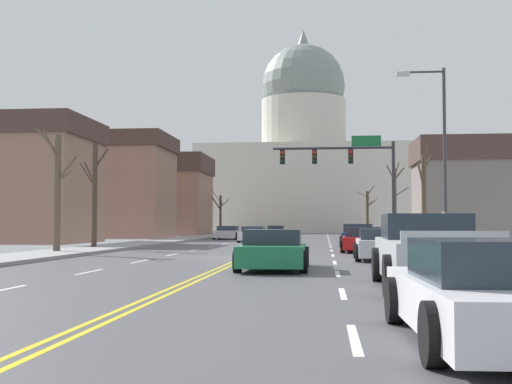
{
  "coord_description": "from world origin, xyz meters",
  "views": [
    {
      "loc": [
        3.15,
        -27.11,
        1.39
      ],
      "look_at": [
        -2.51,
        28.51,
        3.97
      ],
      "focal_mm": 47.24,
      "sensor_mm": 36.0,
      "label": 1
    }
  ],
  "objects_px": {
    "sedan_near_02": "(380,245)",
    "sedan_near_01": "(362,240)",
    "pickup_truck_near_04": "(430,254)",
    "sedan_oncoming_01": "(228,233)",
    "sedan_oncoming_02": "(276,232)",
    "street_lamp_right": "(438,144)",
    "pedestrian_01": "(449,230)",
    "signal_gantry": "(350,165)",
    "bicycle_parked": "(461,245)",
    "pedestrian_00": "(444,231)",
    "sedan_near_05": "(487,294)",
    "sedan_oncoming_00": "(253,234)",
    "sedan_near_00": "(358,236)",
    "sedan_near_03": "(274,251)"
  },
  "relations": [
    {
      "from": "street_lamp_right",
      "to": "sedan_near_02",
      "type": "bearing_deg",
      "value": -130.54
    },
    {
      "from": "sedan_near_01",
      "to": "sedan_near_03",
      "type": "xyz_separation_m",
      "value": [
        -3.34,
        -12.8,
        0.0
      ]
    },
    {
      "from": "sedan_near_02",
      "to": "sedan_oncoming_01",
      "type": "xyz_separation_m",
      "value": [
        -10.39,
        31.76,
        -0.02
      ]
    },
    {
      "from": "sedan_oncoming_00",
      "to": "sedan_near_00",
      "type": "bearing_deg",
      "value": -52.09
    },
    {
      "from": "sedan_near_00",
      "to": "sedan_near_01",
      "type": "relative_size",
      "value": 1.0
    },
    {
      "from": "street_lamp_right",
      "to": "pedestrian_00",
      "type": "bearing_deg",
      "value": -91.64
    },
    {
      "from": "sedan_near_05",
      "to": "sedan_oncoming_00",
      "type": "distance_m",
      "value": 41.57
    },
    {
      "from": "street_lamp_right",
      "to": "sedan_near_03",
      "type": "xyz_separation_m",
      "value": [
        -6.31,
        -8.71,
        -4.18
      ]
    },
    {
      "from": "sedan_oncoming_01",
      "to": "pedestrian_00",
      "type": "height_order",
      "value": "pedestrian_00"
    },
    {
      "from": "sedan_near_00",
      "to": "sedan_oncoming_02",
      "type": "xyz_separation_m",
      "value": [
        -6.87,
        28.61,
        -0.1
      ]
    },
    {
      "from": "pickup_truck_near_04",
      "to": "sedan_oncoming_00",
      "type": "height_order",
      "value": "pickup_truck_near_04"
    },
    {
      "from": "sedan_near_00",
      "to": "sedan_oncoming_00",
      "type": "height_order",
      "value": "sedan_near_00"
    },
    {
      "from": "sedan_near_02",
      "to": "signal_gantry",
      "type": "bearing_deg",
      "value": 91.37
    },
    {
      "from": "sedan_near_03",
      "to": "sedan_near_05",
      "type": "bearing_deg",
      "value": -74.3
    },
    {
      "from": "sedan_near_03",
      "to": "sedan_oncoming_00",
      "type": "relative_size",
      "value": 1.04
    },
    {
      "from": "street_lamp_right",
      "to": "sedan_near_03",
      "type": "relative_size",
      "value": 1.69
    },
    {
      "from": "pedestrian_01",
      "to": "signal_gantry",
      "type": "bearing_deg",
      "value": 110.31
    },
    {
      "from": "street_lamp_right",
      "to": "sedan_near_03",
      "type": "distance_m",
      "value": 11.54
    },
    {
      "from": "sedan_near_02",
      "to": "pickup_truck_near_04",
      "type": "relative_size",
      "value": 0.76
    },
    {
      "from": "sedan_oncoming_01",
      "to": "sedan_oncoming_02",
      "type": "bearing_deg",
      "value": 73.08
    },
    {
      "from": "sedan_oncoming_01",
      "to": "pedestrian_01",
      "type": "relative_size",
      "value": 2.73
    },
    {
      "from": "sedan_near_01",
      "to": "sedan_oncoming_01",
      "type": "distance_m",
      "value": 26.5
    },
    {
      "from": "sedan_oncoming_01",
      "to": "bicycle_parked",
      "type": "distance_m",
      "value": 32.26
    },
    {
      "from": "sedan_near_05",
      "to": "sedan_oncoming_00",
      "type": "bearing_deg",
      "value": 99.79
    },
    {
      "from": "sedan_near_01",
      "to": "pedestrian_01",
      "type": "height_order",
      "value": "pedestrian_01"
    },
    {
      "from": "sedan_near_05",
      "to": "sedan_oncoming_02",
      "type": "xyz_separation_m",
      "value": [
        -6.8,
        60.42,
        -0.04
      ]
    },
    {
      "from": "sedan_oncoming_02",
      "to": "signal_gantry",
      "type": "bearing_deg",
      "value": -74.97
    },
    {
      "from": "pedestrian_00",
      "to": "sedan_near_02",
      "type": "bearing_deg",
      "value": -145.69
    },
    {
      "from": "signal_gantry",
      "to": "sedan_oncoming_01",
      "type": "xyz_separation_m",
      "value": [
        -9.95,
        13.44,
        -4.6
      ]
    },
    {
      "from": "sedan_near_02",
      "to": "sedan_near_00",
      "type": "bearing_deg",
      "value": 90.62
    },
    {
      "from": "street_lamp_right",
      "to": "pedestrian_00",
      "type": "relative_size",
      "value": 4.59
    },
    {
      "from": "street_lamp_right",
      "to": "sedan_near_05",
      "type": "xyz_separation_m",
      "value": [
        -2.92,
        -20.76,
        -4.17
      ]
    },
    {
      "from": "signal_gantry",
      "to": "bicycle_parked",
      "type": "xyz_separation_m",
      "value": [
        3.89,
        -15.69,
        -4.66
      ]
    },
    {
      "from": "signal_gantry",
      "to": "pickup_truck_near_04",
      "type": "relative_size",
      "value": 1.38
    },
    {
      "from": "street_lamp_right",
      "to": "sedan_oncoming_01",
      "type": "relative_size",
      "value": 1.7
    },
    {
      "from": "pickup_truck_near_04",
      "to": "sedan_oncoming_01",
      "type": "xyz_separation_m",
      "value": [
        -10.53,
        42.72,
        -0.19
      ]
    },
    {
      "from": "pickup_truck_near_04",
      "to": "bicycle_parked",
      "type": "bearing_deg",
      "value": 76.32
    },
    {
      "from": "sedan_near_02",
      "to": "sedan_near_01",
      "type": "bearing_deg",
      "value": 92.08
    },
    {
      "from": "sedan_near_03",
      "to": "pickup_truck_near_04",
      "type": "xyz_separation_m",
      "value": [
        3.75,
        -5.42,
        0.17
      ]
    },
    {
      "from": "pickup_truck_near_04",
      "to": "bicycle_parked",
      "type": "relative_size",
      "value": 3.24
    },
    {
      "from": "bicycle_parked",
      "to": "signal_gantry",
      "type": "bearing_deg",
      "value": 103.92
    },
    {
      "from": "street_lamp_right",
      "to": "pedestrian_00",
      "type": "distance_m",
      "value": 3.89
    },
    {
      "from": "sedan_near_00",
      "to": "sedan_oncoming_01",
      "type": "height_order",
      "value": "sedan_near_00"
    },
    {
      "from": "street_lamp_right",
      "to": "pickup_truck_near_04",
      "type": "xyz_separation_m",
      "value": [
        -2.56,
        -14.13,
        -4.01
      ]
    },
    {
      "from": "signal_gantry",
      "to": "sedan_near_01",
      "type": "xyz_separation_m",
      "value": [
        0.17,
        -11.05,
        -4.59
      ]
    },
    {
      "from": "pickup_truck_near_04",
      "to": "sedan_oncoming_02",
      "type": "xyz_separation_m",
      "value": [
        -7.17,
        53.79,
        -0.2
      ]
    },
    {
      "from": "sedan_near_00",
      "to": "sedan_near_02",
      "type": "relative_size",
      "value": 1.09
    },
    {
      "from": "sedan_near_01",
      "to": "sedan_oncoming_00",
      "type": "bearing_deg",
      "value": 113.55
    },
    {
      "from": "street_lamp_right",
      "to": "sedan_near_00",
      "type": "xyz_separation_m",
      "value": [
        -2.86,
        11.05,
        -4.11
      ]
    },
    {
      "from": "pickup_truck_near_04",
      "to": "sedan_oncoming_01",
      "type": "distance_m",
      "value": 44.0
    }
  ]
}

